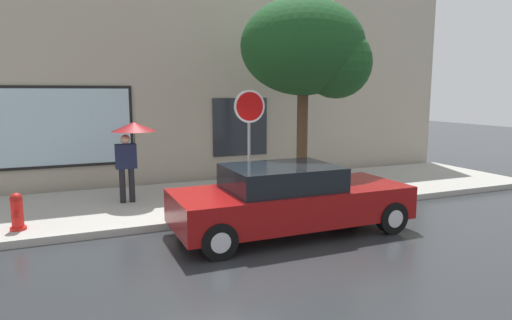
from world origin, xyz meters
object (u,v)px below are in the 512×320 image
fire_hydrant (17,212)px  stop_sign (249,124)px  pedestrian_with_umbrella (132,138)px  parked_car (289,199)px  street_tree (310,51)px

fire_hydrant → stop_sign: (4.89, 0.13, 1.54)m
fire_hydrant → pedestrian_with_umbrella: pedestrian_with_umbrella is taller
fire_hydrant → pedestrian_with_umbrella: (2.39, 1.42, 1.20)m
stop_sign → fire_hydrant: bearing=-178.4°
parked_car → street_tree: size_ratio=0.95×
parked_car → stop_sign: stop_sign is taller
fire_hydrant → parked_car: bearing=-19.7°
fire_hydrant → pedestrian_with_umbrella: bearing=30.7°
pedestrian_with_umbrella → street_tree: (4.35, -0.83, 2.10)m
street_tree → stop_sign: size_ratio=1.85×
parked_car → pedestrian_with_umbrella: bearing=128.8°
pedestrian_with_umbrella → stop_sign: size_ratio=0.72×
parked_car → stop_sign: size_ratio=1.75×
fire_hydrant → street_tree: street_tree is taller
parked_car → fire_hydrant: bearing=160.3°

